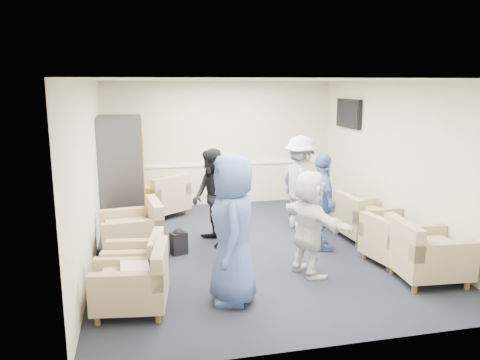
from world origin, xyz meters
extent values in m
plane|color=black|center=(0.00, 0.00, 0.00)|extent=(6.00, 6.00, 0.00)
plane|color=silver|center=(0.00, 0.00, 2.70)|extent=(6.00, 6.00, 0.00)
cube|color=beige|center=(0.00, 3.00, 1.35)|extent=(5.00, 0.02, 2.70)
cube|color=beige|center=(0.00, -3.00, 1.35)|extent=(5.00, 0.02, 2.70)
cube|color=beige|center=(-2.50, 0.00, 1.35)|extent=(0.02, 6.00, 2.70)
cube|color=beige|center=(2.50, 0.00, 1.35)|extent=(0.02, 6.00, 2.70)
cube|color=white|center=(0.00, 2.98, 0.90)|extent=(4.98, 0.04, 0.06)
cube|color=black|center=(2.44, 1.80, 2.05)|extent=(0.07, 1.00, 0.58)
cube|color=black|center=(2.40, 1.80, 2.05)|extent=(0.01, 0.92, 0.50)
cube|color=#4A4A51|center=(2.48, 1.80, 1.90)|extent=(0.04, 0.10, 0.25)
cube|color=#947E5F|center=(-1.94, -1.73, 0.25)|extent=(0.94, 0.94, 0.27)
cube|color=tan|center=(-1.94, -1.73, 0.44)|extent=(0.65, 0.61, 0.10)
cube|color=#947E5F|center=(-1.60, -1.78, 0.59)|extent=(0.25, 0.84, 0.39)
cube|color=#947E5F|center=(-1.94, -1.17, 0.24)|extent=(0.90, 0.90, 0.26)
cube|color=tan|center=(-1.94, -1.17, 0.42)|extent=(0.62, 0.59, 0.09)
cube|color=#947E5F|center=(-1.61, -1.22, 0.55)|extent=(0.25, 0.80, 0.37)
cube|color=#947E5F|center=(-1.94, 0.13, 0.28)|extent=(1.00, 1.00, 0.30)
cube|color=tan|center=(-1.94, 0.13, 0.48)|extent=(0.69, 0.65, 0.11)
cube|color=#947E5F|center=(-1.57, 0.17, 0.64)|extent=(0.24, 0.92, 0.43)
cube|color=#947E5F|center=(2.01, -1.72, 0.28)|extent=(0.97, 0.97, 0.30)
cube|color=tan|center=(2.01, -1.72, 0.48)|extent=(0.67, 0.63, 0.11)
cube|color=#947E5F|center=(1.63, -1.69, 0.64)|extent=(0.22, 0.91, 0.43)
cube|color=#947E5F|center=(1.91, -1.09, 0.24)|extent=(0.91, 0.91, 0.26)
cube|color=tan|center=(1.91, -1.09, 0.42)|extent=(0.62, 0.59, 0.09)
cube|color=#947E5F|center=(1.59, -1.14, 0.56)|extent=(0.26, 0.80, 0.37)
cube|color=#947E5F|center=(2.01, 0.06, 0.26)|extent=(0.91, 0.91, 0.28)
cube|color=tan|center=(2.01, 0.06, 0.45)|extent=(0.63, 0.59, 0.10)
cube|color=#947E5F|center=(1.66, 0.03, 0.60)|extent=(0.20, 0.86, 0.40)
cube|color=#947E5F|center=(1.92, 0.92, 0.23)|extent=(0.87, 0.87, 0.25)
cube|color=tan|center=(1.92, 0.92, 0.40)|extent=(0.59, 0.57, 0.09)
cube|color=#947E5F|center=(1.61, 0.97, 0.53)|extent=(0.25, 0.76, 0.35)
cube|color=#947E5F|center=(-1.38, 2.33, 0.28)|extent=(1.27, 1.27, 0.30)
cube|color=tan|center=(-1.38, 2.33, 0.48)|extent=(0.85, 0.86, 0.11)
cube|color=#947E5F|center=(-1.16, 2.01, 0.65)|extent=(0.83, 0.65, 0.43)
cube|color=#4A4A51|center=(-2.10, 2.02, 1.03)|extent=(0.81, 0.97, 2.05)
cube|color=orange|center=(-1.68, 2.02, 1.13)|extent=(0.02, 0.83, 1.64)
cube|color=black|center=(-1.68, 2.02, 0.27)|extent=(0.02, 0.49, 0.13)
cube|color=black|center=(-1.22, 0.02, 0.18)|extent=(0.29, 0.25, 0.35)
sphere|color=black|center=(-1.22, 0.02, 0.34)|extent=(0.18, 0.18, 0.18)
cube|color=silver|center=(-1.89, -1.73, 0.50)|extent=(0.34, 0.44, 0.12)
imported|color=#41599D|center=(-0.71, -1.75, 0.92)|extent=(0.72, 0.98, 1.84)
imported|color=#41599D|center=(-0.55, -0.46, 0.77)|extent=(0.59, 0.67, 1.54)
imported|color=black|center=(-0.62, 0.34, 0.81)|extent=(0.77, 0.90, 1.61)
imported|color=beige|center=(1.09, 0.82, 0.87)|extent=(0.84, 1.22, 1.73)
imported|color=#41599D|center=(1.05, -0.27, 0.79)|extent=(0.42, 0.94, 1.58)
imported|color=silver|center=(0.49, -1.19, 0.75)|extent=(0.83, 1.46, 1.50)
camera|label=1|loc=(-1.82, -7.04, 2.65)|focal=35.00mm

